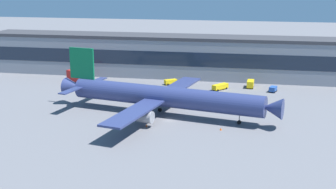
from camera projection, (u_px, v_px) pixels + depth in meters
name	position (u px, v px, depth m)	size (l,w,h in m)	color
ground_plane	(169.00, 120.00, 121.94)	(600.00, 600.00, 0.00)	slate
terminal_building	(197.00, 57.00, 173.74)	(166.44, 15.03, 15.94)	gray
airliner	(162.00, 96.00, 125.62)	(64.81, 55.84, 17.48)	navy
follow_me_car	(170.00, 82.00, 162.91)	(4.68, 4.13, 1.85)	yellow
baggage_tug	(273.00, 89.00, 152.35)	(2.93, 4.02, 1.85)	#2651A5
catering_truck	(75.00, 76.00, 167.08)	(7.55, 5.80, 4.15)	red
crew_van	(250.00, 83.00, 158.35)	(2.50, 5.31, 2.55)	yellow
belt_loader	(220.00, 87.00, 155.25)	(5.50, 6.29, 1.95)	yellow
traffic_cone_0	(221.00, 129.00, 114.08)	(0.55, 0.55, 0.68)	#F2590C
traffic_cone_1	(147.00, 125.00, 117.04)	(0.50, 0.50, 0.62)	#F2590C
traffic_cone_2	(113.00, 123.00, 118.79)	(0.44, 0.44, 0.55)	#F2590C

